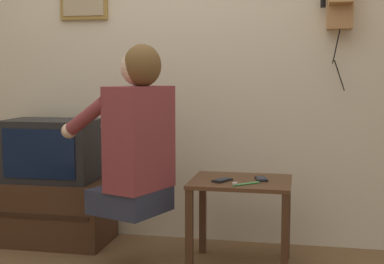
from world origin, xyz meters
The scene contains 8 objects.
wall_back centered at (0.00, 1.13, 1.27)m, with size 6.80×0.05×2.55m.
side_table centered at (0.45, 0.63, 0.41)m, with size 0.57×0.46×0.51m.
person centered at (-0.13, 0.48, 0.77)m, with size 0.63×0.55×0.95m.
tv_stand centered at (-0.82, 0.86, 0.21)m, with size 0.74×0.44×0.42m.
television centered at (-0.83, 0.86, 0.62)m, with size 0.59×0.37×0.40m.
cell_phone_held centered at (0.35, 0.57, 0.52)m, with size 0.11×0.14×0.01m.
cell_phone_spare centered at (0.56, 0.66, 0.52)m, with size 0.09×0.13×0.01m.
toothbrush centered at (0.48, 0.50, 0.52)m, with size 0.14×0.13×0.02m.
Camera 1 is at (0.77, -2.37, 1.12)m, focal length 50.00 mm.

